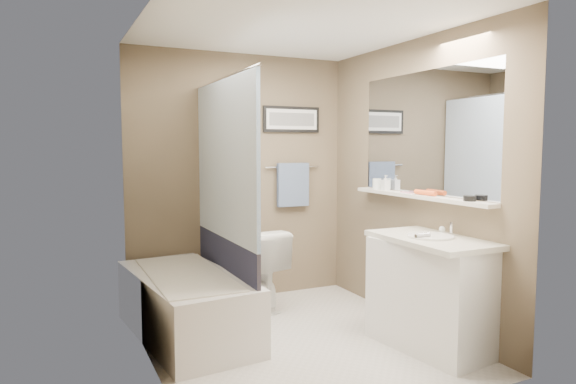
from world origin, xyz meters
name	(u,v)px	position (x,y,z in m)	size (l,w,h in m)	color
ground	(296,340)	(0.00, 0.00, 0.00)	(2.50, 2.50, 0.00)	beige
ceiling	(297,28)	(0.00, 0.00, 2.38)	(2.20, 2.50, 0.04)	white
wall_back	(241,178)	(0.00, 1.23, 1.20)	(2.20, 0.04, 2.40)	brown
wall_front	(396,203)	(0.00, -1.23, 1.20)	(2.20, 0.04, 2.40)	brown
wall_left	(152,192)	(-1.08, 0.00, 1.20)	(0.04, 2.50, 2.40)	brown
wall_right	(410,183)	(1.08, 0.00, 1.20)	(0.04, 2.50, 2.40)	brown
tile_surround	(139,213)	(-1.09, 0.50, 1.00)	(0.02, 1.55, 2.00)	#BDAE8F
curtain_rod	(224,78)	(-0.40, 0.50, 2.05)	(0.02, 0.02, 1.55)	silver
curtain_upper	(225,160)	(-0.40, 0.50, 1.40)	(0.03, 1.45, 1.28)	white
curtain_lower	(226,259)	(-0.40, 0.50, 0.58)	(0.03, 1.45, 0.36)	#242743
mirror	(424,133)	(1.09, -0.15, 1.62)	(0.02, 1.60, 1.00)	silver
shelf	(417,196)	(1.04, -0.15, 1.10)	(0.12, 1.60, 0.03)	silver
towel_bar	(292,167)	(0.55, 1.22, 1.30)	(0.02, 0.02, 0.60)	silver
towel	(293,185)	(0.55, 1.20, 1.12)	(0.34, 0.05, 0.44)	#7D95B7
art_frame	(291,119)	(0.55, 1.23, 1.78)	(0.62, 0.03, 0.26)	black
art_mat	(292,119)	(0.55, 1.22, 1.78)	(0.56, 0.00, 0.20)	white
art_image	(292,119)	(0.55, 1.22, 1.78)	(0.50, 0.00, 0.13)	#595959
door	(473,233)	(0.55, -1.24, 1.00)	(0.80, 0.02, 2.00)	silver
door_handle	(423,235)	(0.22, -1.19, 1.00)	(0.02, 0.02, 0.10)	silver
bathtub	(186,305)	(-0.75, 0.46, 0.25)	(0.70, 1.50, 0.50)	silver
tub_rim	(186,274)	(-0.75, 0.46, 0.50)	(0.56, 1.36, 0.02)	beige
toilet	(251,268)	(-0.02, 0.90, 0.37)	(0.42, 0.73, 0.75)	white
vanity	(431,295)	(0.85, -0.55, 0.40)	(0.50, 0.90, 0.80)	white
countertop	(431,240)	(0.84, -0.55, 0.82)	(0.54, 0.96, 0.04)	beige
sink_basin	(431,236)	(0.83, -0.55, 0.85)	(0.34, 0.34, 0.01)	silver
faucet_spout	(452,229)	(1.03, -0.55, 0.89)	(0.02, 0.02, 0.10)	silver
faucet_knob	(442,229)	(1.03, -0.45, 0.87)	(0.05, 0.05, 0.05)	silver
candle_bowl_near	(470,198)	(1.04, -0.72, 1.14)	(0.09, 0.09, 0.04)	black
hair_brush_front	(425,193)	(1.04, -0.25, 1.14)	(0.04, 0.04, 0.22)	#EA5621
pink_comb	(407,193)	(1.04, -0.01, 1.12)	(0.03, 0.16, 0.01)	#CE7D97
glass_jar	(377,184)	(1.04, 0.42, 1.17)	(0.08, 0.08, 0.10)	silver
soap_bottle	(385,183)	(1.04, 0.29, 1.18)	(0.06, 0.06, 0.14)	#999999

